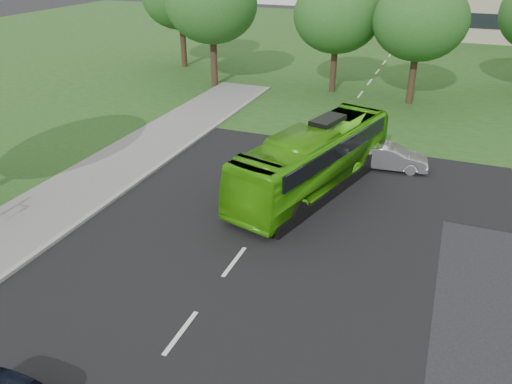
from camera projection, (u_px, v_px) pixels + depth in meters
ground at (210, 294)px, 16.69m from camera, size 160.00×160.00×0.00m
street_surfaces at (346, 105)px, 35.69m from camera, size 120.00×120.00×0.15m
tree_park_a at (212, 4)px, 37.76m from camera, size 6.97×6.97×9.26m
tree_park_b at (337, 15)px, 36.48m from camera, size 6.41×6.41×8.40m
tree_park_c at (420, 20)px, 33.65m from camera, size 6.38×6.38×8.47m
bus at (314, 159)px, 23.16m from camera, size 5.31×11.06×3.00m
sedan at (389, 157)px, 25.59m from camera, size 4.02×1.78×1.28m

